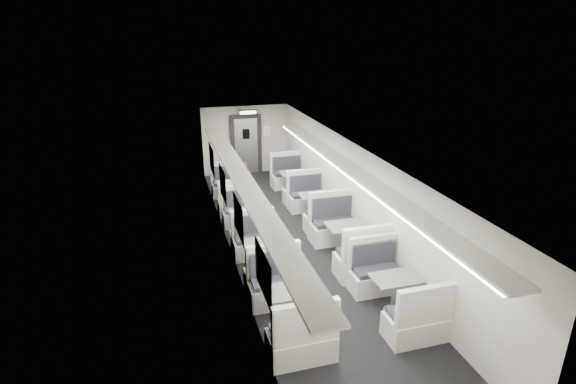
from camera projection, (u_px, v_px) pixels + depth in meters
room at (295, 200)px, 10.34m from camera, size 3.24×12.24×2.64m
booth_left_a at (231, 193)px, 13.21m from camera, size 0.97×1.98×1.06m
booth_left_b at (246, 223)px, 11.22m from camera, size 0.96×1.95×1.04m
booth_left_c at (262, 256)px, 9.57m from camera, size 1.00×2.03×1.08m
booth_left_d at (288, 309)px, 7.77m from camera, size 1.06×2.15×1.15m
booth_right_a at (294, 183)px, 13.92m from camera, size 1.05×2.12×1.14m
booth_right_b at (315, 207)px, 12.14m from camera, size 1.04×2.10×1.12m
booth_right_c at (347, 241)px, 10.16m from camera, size 1.14×2.31×1.24m
booth_right_d at (394, 294)px, 8.20m from camera, size 1.03×2.09×1.12m
passenger at (245, 186)px, 12.70m from camera, size 0.60×0.48×1.42m
window_a at (212, 159)px, 12.96m from camera, size 0.02×1.18×0.84m
window_b at (223, 184)px, 10.98m from camera, size 0.02×1.18×0.84m
window_c at (239, 219)px, 9.00m from camera, size 0.02×1.18×0.84m
window_d at (263, 273)px, 7.02m from camera, size 0.02×1.18×0.84m
luggage_rack_left at (243, 180)px, 9.50m from camera, size 0.46×10.40×0.09m
luggage_rack_right at (352, 170)px, 10.14m from camera, size 0.46×10.40×0.09m
vestibule_door at (246, 145)px, 15.74m from camera, size 1.10×0.13×2.10m
exit_sign at (248, 112)px, 14.86m from camera, size 0.62×0.12×0.16m
wall_notice at (267, 131)px, 15.76m from camera, size 0.32×0.02×0.40m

